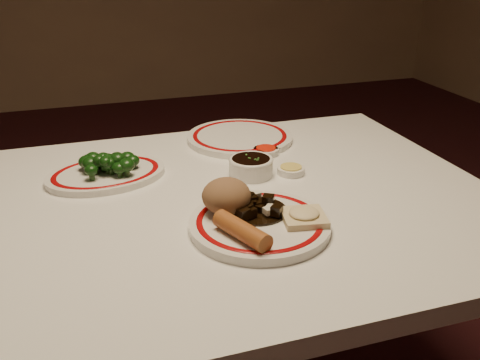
% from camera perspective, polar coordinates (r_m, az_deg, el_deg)
% --- Properties ---
extents(dining_table, '(1.20, 0.90, 0.75)m').
position_cam_1_polar(dining_table, '(1.17, -2.49, -6.14)').
color(dining_table, white).
rests_on(dining_table, ground).
extents(main_plate, '(0.28, 0.28, 0.02)m').
position_cam_1_polar(main_plate, '(1.01, 2.11, -4.72)').
color(main_plate, white).
rests_on(main_plate, dining_table).
extents(rice_mound, '(0.09, 0.09, 0.07)m').
position_cam_1_polar(rice_mound, '(1.02, -1.46, -1.71)').
color(rice_mound, brown).
rests_on(rice_mound, main_plate).
extents(spring_roll, '(0.08, 0.13, 0.03)m').
position_cam_1_polar(spring_roll, '(0.94, 0.20, -5.41)').
color(spring_roll, '#A55B28').
rests_on(spring_roll, main_plate).
extents(fried_wonton, '(0.09, 0.09, 0.02)m').
position_cam_1_polar(fried_wonton, '(1.01, 6.84, -3.80)').
color(fried_wonton, beige).
rests_on(fried_wonton, main_plate).
extents(stirfry_heap, '(0.12, 0.12, 0.03)m').
position_cam_1_polar(stirfry_heap, '(1.03, 1.56, -2.85)').
color(stirfry_heap, black).
rests_on(stirfry_heap, main_plate).
extents(broccoli_plate, '(0.30, 0.27, 0.02)m').
position_cam_1_polar(broccoli_plate, '(1.26, -14.08, 0.62)').
color(broccoli_plate, white).
rests_on(broccoli_plate, dining_table).
extents(broccoli_pile, '(0.14, 0.11, 0.05)m').
position_cam_1_polar(broccoli_pile, '(1.25, -13.97, 1.88)').
color(broccoli_pile, '#23471C').
rests_on(broccoli_pile, broccoli_plate).
extents(soy_bowl, '(0.10, 0.10, 0.04)m').
position_cam_1_polar(soy_bowl, '(1.23, 1.17, 1.40)').
color(soy_bowl, white).
rests_on(soy_bowl, dining_table).
extents(sweet_sour_dish, '(0.06, 0.06, 0.02)m').
position_cam_1_polar(sweet_sour_dish, '(1.36, 2.79, 3.10)').
color(sweet_sour_dish, white).
rests_on(sweet_sour_dish, dining_table).
extents(mustard_dish, '(0.06, 0.06, 0.02)m').
position_cam_1_polar(mustard_dish, '(1.25, 5.45, 1.05)').
color(mustard_dish, white).
rests_on(mustard_dish, dining_table).
extents(far_plate, '(0.33, 0.33, 0.02)m').
position_cam_1_polar(far_plate, '(1.45, -0.03, 4.58)').
color(far_plate, white).
rests_on(far_plate, dining_table).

